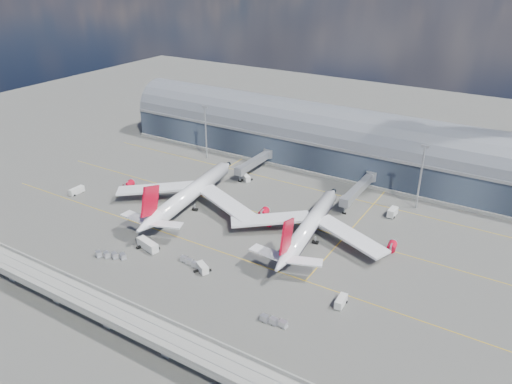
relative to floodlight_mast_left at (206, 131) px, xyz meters
The scene contains 19 objects.
ground 75.57m from the floodlight_mast_left, 47.73° to the right, with size 500.00×500.00×0.00m, color #474744.
taxi_lines 61.38m from the floodlight_mast_left, 33.34° to the right, with size 200.00×80.12×0.01m.
terminal 55.08m from the floodlight_mast_left, 24.69° to the left, with size 200.00×30.00×28.00m.
guideway 121.12m from the floodlight_mast_left, 65.56° to the right, with size 220.00×8.50×7.20m.
floodlight_mast_left is the anchor object (origin of this frame).
floodlight_mast_right 100.00m from the floodlight_mast_left, ahead, with size 3.00×0.70×25.70m.
airliner_left 52.45m from the floodlight_mast_left, 60.40° to the right, with size 63.22×66.50×20.27m.
airliner_right 86.64m from the floodlight_mast_left, 29.43° to the right, with size 58.10×60.77×19.29m.
jet_bridge_left 30.10m from the floodlight_mast_left, ahead, with size 4.40×28.00×7.25m.
jet_bridge_right 78.92m from the floodlight_mast_left, ahead, with size 4.40×32.00×7.25m.
service_truck_0 64.65m from the floodlight_mast_left, 109.68° to the right, with size 2.45×6.56×2.69m.
service_truck_1 96.26m from the floodlight_mast_left, 54.13° to the right, with size 5.32×4.25×2.81m.
service_truck_2 83.94m from the floodlight_mast_left, 66.86° to the right, with size 9.35×4.59×3.26m.
service_truck_3 121.64m from the floodlight_mast_left, 35.47° to the right, with size 2.46×5.50×2.61m.
service_truck_4 95.69m from the floodlight_mast_left, ahead, with size 2.85×5.45×3.11m.
service_truck_5 35.04m from the floodlight_mast_left, 22.74° to the right, with size 5.91×5.01×2.74m.
cargo_train_0 91.12m from the floodlight_mast_left, 73.34° to the right, with size 10.61×5.69×1.80m.
cargo_train_1 92.65m from the floodlight_mast_left, 56.20° to the right, with size 10.26×3.02×1.69m.
cargo_train_2 123.06m from the floodlight_mast_left, 45.07° to the right, with size 7.97×2.45×1.75m.
Camera 1 is at (86.97, -122.67, 88.27)m, focal length 35.00 mm.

